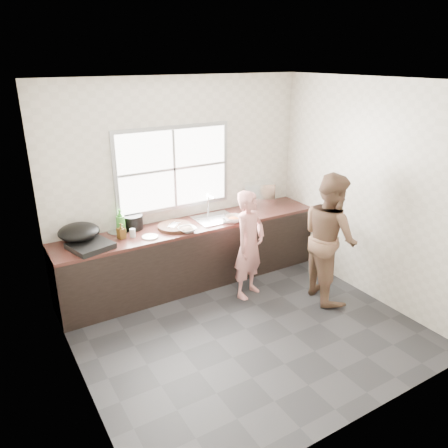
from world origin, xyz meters
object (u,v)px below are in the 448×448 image
glass_jar (133,233)px  burner (90,246)px  bottle_green (121,222)px  wok (79,232)px  dish_rack (257,193)px  bottle_brown_tall (121,232)px  pot_lid_right (119,231)px  bowl_crabs (234,219)px  plate_food (150,237)px  bottle_brown_short (136,223)px  woman (249,248)px  bowl_held (228,220)px  bowl_mince (187,230)px  pot_lid_left (82,249)px  black_pot (133,222)px  cutting_board (175,227)px  person_side (330,237)px

glass_jar → burner: 0.54m
bottle_green → wok: 0.52m
wok → dish_rack: dish_rack is taller
bottle_brown_tall → pot_lid_right: 0.24m
dish_rack → bowl_crabs: bearing=-126.0°
plate_food → bottle_brown_short: (-0.04, 0.37, 0.07)m
bottle_green → wok: (-0.51, -0.05, -0.01)m
bowl_crabs → burner: burner is taller
woman → plate_food: bearing=132.7°
bottle_brown_tall → burner: bearing=-165.2°
bowl_crabs → burner: bearing=176.5°
woman → bowl_held: woman is taller
bowl_mince → bottle_brown_short: size_ratio=1.48×
woman → wok: 2.06m
bowl_held → glass_jar: glass_jar is taller
bowl_crabs → burner: 1.87m
pot_lid_left → glass_jar: bearing=4.8°
black_pot → bottle_brown_tall: bearing=-135.9°
plate_food → bottle_brown_tall: bottle_brown_tall is taller
cutting_board → bottle_brown_short: bottle_brown_short is taller
bottle_brown_short → dish_rack: dish_rack is taller
bowl_crabs → bottle_green: bottle_green is taller
bottle_green → glass_jar: 0.21m
glass_jar → bottle_brown_short: bearing=61.0°
bowl_held → pot_lid_right: bowl_held is taller
bottle_brown_short → pot_lid_right: (-0.23, 0.00, -0.07)m
plate_food → dish_rack: bearing=11.5°
person_side → bottle_green: 2.58m
bottle_green → bottle_brown_short: bearing=20.0°
bowl_held → bottle_brown_short: size_ratio=1.32×
plate_food → pot_lid_right: (-0.27, 0.37, -0.00)m
person_side → burner: person_side is taller
dish_rack → pot_lid_right: size_ratio=1.64×
bowl_mince → glass_jar: size_ratio=2.22×
bottle_brown_tall → glass_jar: bearing=-11.0°
person_side → burner: size_ratio=3.83×
burner → dish_rack: 2.57m
burner → bottle_brown_tall: bearing=14.8°
black_pot → bottle_brown_tall: size_ratio=1.46×
bowl_held → wok: 1.88m
cutting_board → bottle_brown_short: bearing=149.0°
bottle_brown_short → pot_lid_left: bottle_brown_short is taller
cutting_board → bowl_crabs: bowl_crabs is taller
wok → pot_lid_left: bearing=-98.6°
person_side → bottle_green: bearing=72.8°
person_side → pot_lid_left: 2.96m
person_side → cutting_board: person_side is taller
bowl_mince → bottle_brown_short: bottle_brown_short is taller
woman → pot_lid_right: bearing=124.6°
bowl_mince → burner: bearing=174.5°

